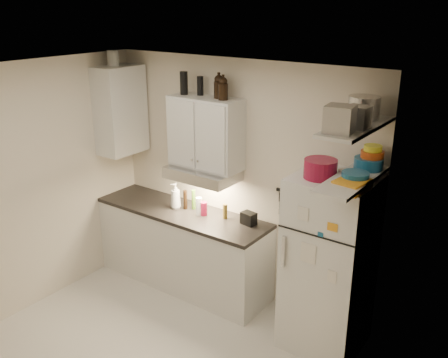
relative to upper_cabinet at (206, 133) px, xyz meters
The scene contains 36 objects.
floor 2.29m from the upper_cabinet, 77.33° to the right, with size 3.20×3.00×0.02m, color silver.
ceiling 1.58m from the upper_cabinet, 77.33° to the right, with size 3.20×3.00×0.02m, color white.
back_wall 0.63m from the upper_cabinet, 30.26° to the left, with size 3.20×0.02×2.60m, color beige.
left_wall 1.94m from the upper_cabinet, 134.46° to the right, with size 0.02×3.00×2.60m, color beige.
right_wall 2.39m from the upper_cabinet, 34.95° to the right, with size 0.02×3.00×2.60m, color beige.
base_cabinet 1.41m from the upper_cabinet, 151.63° to the right, with size 2.10×0.60×0.88m, color silver.
countertop 0.97m from the upper_cabinet, 151.63° to the right, with size 2.10×0.62×0.04m, color black.
upper_cabinet is the anchor object (origin of this frame).
side_cabinet 1.15m from the upper_cabinet, behind, with size 0.33×0.55×1.00m, color silver.
range_hood 0.44m from the upper_cabinet, 90.00° to the right, with size 0.76×0.46×0.12m, color silver.
fridge 1.84m from the upper_cabinet, ahead, with size 0.70×0.68×1.70m, color silver.
shelf_hi 1.82m from the upper_cabinet, 10.05° to the right, with size 0.30×0.95×0.03m, color silver.
shelf_lo 1.78m from the upper_cabinet, 10.05° to the right, with size 0.30×0.95×0.03m, color silver.
knife_strip 1.13m from the upper_cabinet, ahead, with size 0.42×0.02×0.03m, color black.
dutch_oven 1.47m from the upper_cabinet, 10.52° to the right, with size 0.28×0.28×0.17m, color maroon.
book_stack 1.83m from the upper_cabinet, 12.75° to the right, with size 0.22×0.27×0.09m, color orange.
spice_jar 1.63m from the upper_cabinet, ahead, with size 0.06×0.06×0.09m, color silver.
stock_pot 1.77m from the upper_cabinet, ahead, with size 0.26×0.26×0.19m, color silver.
tin_a 1.89m from the upper_cabinet, 12.78° to the right, with size 0.17×0.15×0.17m, color #AAAAAD.
tin_b 1.90m from the upper_cabinet, 19.70° to the right, with size 0.20×0.20×0.20m, color #AAAAAD.
bowl_teal 1.77m from the upper_cabinet, ahead, with size 0.25×0.25×0.10m, color #175782.
bowl_orange 1.79m from the upper_cabinet, ahead, with size 0.20×0.20×0.06m, color #BD4411.
bowl_yellow 1.79m from the upper_cabinet, ahead, with size 0.15×0.15×0.05m, color yellow.
plates 1.80m from the upper_cabinet, 10.10° to the right, with size 0.22×0.22×0.06m, color #175782.
growler_a 0.52m from the upper_cabinet, 14.49° to the left, with size 0.10×0.10×0.24m, color black, non-canonical shape.
growler_b 0.54m from the upper_cabinet, ahead, with size 0.10×0.10×0.23m, color black, non-canonical shape.
thermos_a 0.49m from the upper_cabinet, 151.62° to the left, with size 0.07×0.07×0.20m, color black.
thermos_b 0.57m from the upper_cabinet, behind, with size 0.08×0.08×0.24m, color black.
side_jar 1.38m from the upper_cabinet, behind, with size 0.13×0.13×0.17m, color silver.
soap_bottle 0.83m from the upper_cabinet, 161.42° to the right, with size 0.13×0.13×0.33m, color silver.
pepper_mill 0.87m from the upper_cabinet, ahead, with size 0.05×0.05×0.16m, color brown.
oil_bottle 0.81m from the upper_cabinet, behind, with size 0.04×0.04×0.23m, color #44721C.
vinegar_bottle 0.84m from the upper_cabinet, 163.58° to the right, with size 0.05×0.05×0.22m, color black.
clear_bottle 0.81m from the upper_cabinet, 102.27° to the right, with size 0.07×0.07×0.20m, color silver.
red_jar 0.83m from the upper_cabinet, 72.93° to the right, with size 0.08×0.08×0.15m, color maroon.
caddy 1.00m from the upper_cabinet, ahead, with size 0.15×0.11×0.13m, color black.
Camera 1 is at (2.84, -2.68, 3.13)m, focal length 40.00 mm.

